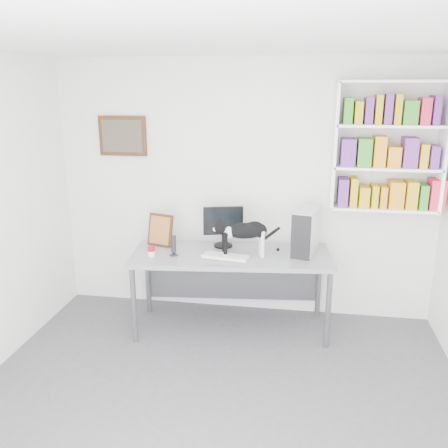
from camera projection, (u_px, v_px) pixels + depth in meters
The scene contains 11 objects.
room at pixel (207, 253), 3.12m from camera, with size 4.01×4.01×2.70m.
bookshelf at pixel (388, 147), 4.52m from camera, with size 1.03×0.28×1.24m, color white.
wall_art at pixel (123, 136), 5.03m from camera, with size 0.52×0.04×0.42m, color #412714.
desk at pixel (231, 291), 4.80m from camera, with size 1.96×0.76×0.81m, color gray.
monitor at pixel (223, 226), 4.84m from camera, with size 0.41×0.19×0.43m, color black.
keyboard at pixel (226, 257), 4.55m from camera, with size 0.44×0.17×0.03m, color silver.
pc_tower at pixel (306, 231), 4.64m from camera, with size 0.20×0.45×0.45m, color silver.
speaker at pixel (174, 245), 4.61m from camera, with size 0.09×0.09×0.21m, color black.
leaning_print at pixel (160, 229), 4.89m from camera, with size 0.28×0.11×0.34m, color #412714.
soup_can at pixel (151, 251), 4.60m from camera, with size 0.07×0.07×0.10m, color #9E0D17.
cat at pixel (245, 240), 4.53m from camera, with size 0.59×0.16×0.36m, color black, non-canonical shape.
Camera 1 is at (0.58, -2.89, 2.40)m, focal length 38.00 mm.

